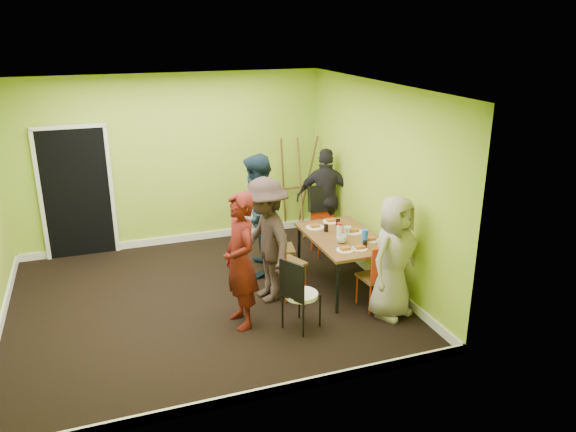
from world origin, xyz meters
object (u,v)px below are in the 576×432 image
at_px(person_left_far, 257,216).
at_px(person_front_end, 394,257).
at_px(dining_table, 343,240).
at_px(person_back_end, 326,199).
at_px(blue_bottle, 365,236).
at_px(chair_bentwood, 298,291).
at_px(easel, 297,186).
at_px(person_left_near, 266,240).
at_px(chair_front_end, 378,273).
at_px(person_standing, 240,261).
at_px(chair_left_far, 275,243).
at_px(thermos, 339,232).
at_px(orange_bottle, 338,230).
at_px(chair_back_end, 323,206).
at_px(chair_left_near, 283,258).

height_order(person_left_far, person_front_end, person_left_far).
height_order(dining_table, person_back_end, person_back_end).
bearing_deg(blue_bottle, chair_bentwood, -153.52).
relative_size(easel, person_front_end, 1.09).
height_order(easel, person_left_near, easel).
height_order(dining_table, chair_front_end, chair_front_end).
distance_m(chair_front_end, blue_bottle, 0.55).
bearing_deg(person_left_far, person_standing, -4.97).
xyz_separation_m(dining_table, easel, (0.15, 2.23, 0.16)).
relative_size(chair_bentwood, person_front_end, 0.59).
distance_m(dining_table, person_left_far, 1.31).
bearing_deg(chair_left_far, thermos, 57.88).
height_order(easel, blue_bottle, easel).
relative_size(chair_front_end, person_standing, 0.53).
xyz_separation_m(thermos, orange_bottle, (0.09, 0.22, -0.06)).
relative_size(person_standing, person_back_end, 1.02).
distance_m(person_left_far, person_front_end, 2.17).
bearing_deg(easel, chair_back_end, -83.05).
bearing_deg(dining_table, person_left_far, 140.46).
bearing_deg(blue_bottle, chair_left_far, 135.86).
bearing_deg(chair_bentwood, person_left_far, 149.50).
xyz_separation_m(chair_bentwood, person_standing, (-0.60, 0.36, 0.33)).
relative_size(chair_left_near, thermos, 5.00).
bearing_deg(easel, chair_left_far, -120.21).
height_order(dining_table, chair_left_far, chair_left_far).
distance_m(chair_front_end, person_left_near, 1.51).
distance_m(easel, person_front_end, 3.19).
distance_m(chair_left_near, orange_bottle, 0.93).
distance_m(dining_table, person_back_end, 1.50).
relative_size(dining_table, person_left_near, 0.89).
bearing_deg(person_left_far, easel, 159.98).
bearing_deg(person_back_end, chair_bentwood, 84.68).
height_order(person_back_end, person_front_end, person_back_end).
bearing_deg(person_front_end, dining_table, 80.05).
bearing_deg(orange_bottle, chair_front_end, -80.99).
distance_m(dining_table, person_front_end, 0.99).
relative_size(chair_left_far, chair_left_near, 0.95).
distance_m(chair_left_near, chair_front_end, 1.28).
xyz_separation_m(person_standing, person_left_near, (0.49, 0.54, -0.00)).
bearing_deg(person_standing, easel, 141.09).
distance_m(dining_table, chair_back_end, 1.37).
distance_m(chair_back_end, person_back_end, 0.17).
distance_m(dining_table, chair_left_near, 0.90).
height_order(chair_front_end, person_front_end, person_front_end).
distance_m(dining_table, orange_bottle, 0.19).
bearing_deg(person_left_far, person_front_end, 54.03).
bearing_deg(person_front_end, blue_bottle, 73.14).
height_order(chair_back_end, easel, easel).
relative_size(person_left_near, person_back_end, 1.02).
bearing_deg(blue_bottle, chair_front_end, -92.48).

